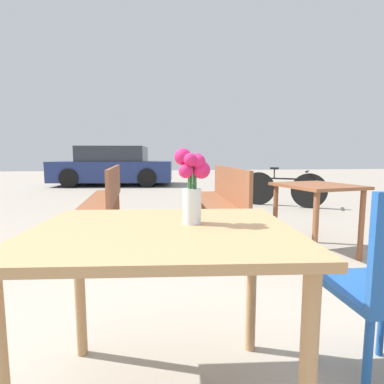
{
  "coord_description": "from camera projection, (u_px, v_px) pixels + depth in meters",
  "views": [
    {
      "loc": [
        -0.05,
        -1.09,
        0.98
      ],
      "look_at": [
        0.12,
        0.05,
        0.84
      ],
      "focal_mm": 28.0,
      "sensor_mm": 36.0,
      "label": 1
    }
  ],
  "objects": [
    {
      "name": "table_front",
      "position": [
        163.0,
        254.0,
        1.12
      ],
      "size": [
        1.04,
        0.86,
        0.72
      ],
      "color": "tan",
      "rests_on": "ground_plane"
    },
    {
      "name": "flower_vase",
      "position": [
        192.0,
        184.0,
        1.15
      ],
      "size": [
        0.14,
        0.11,
        0.29
      ],
      "color": "silver",
      "rests_on": "table_front"
    },
    {
      "name": "bench_near",
      "position": [
        108.0,
        196.0,
        3.79
      ],
      "size": [
        0.44,
        1.97,
        0.85
      ],
      "color": "brown",
      "rests_on": "ground_plane"
    },
    {
      "name": "bench_middle",
      "position": [
        222.0,
        198.0,
        3.62
      ],
      "size": [
        0.46,
        1.87,
        0.85
      ],
      "color": "brown",
      "rests_on": "ground_plane"
    },
    {
      "name": "table_back",
      "position": [
        316.0,
        197.0,
        2.98
      ],
      "size": [
        0.76,
        0.84,
        0.7
      ],
      "color": "brown",
      "rests_on": "ground_plane"
    },
    {
      "name": "bicycle",
      "position": [
        283.0,
        189.0,
        5.86
      ],
      "size": [
        1.37,
        0.92,
        0.76
      ],
      "color": "black",
      "rests_on": "ground_plane"
    },
    {
      "name": "parked_car",
      "position": [
        114.0,
        167.0,
        10.27
      ],
      "size": [
        4.08,
        2.24,
        1.31
      ],
      "color": "navy",
      "rests_on": "ground_plane"
    }
  ]
}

